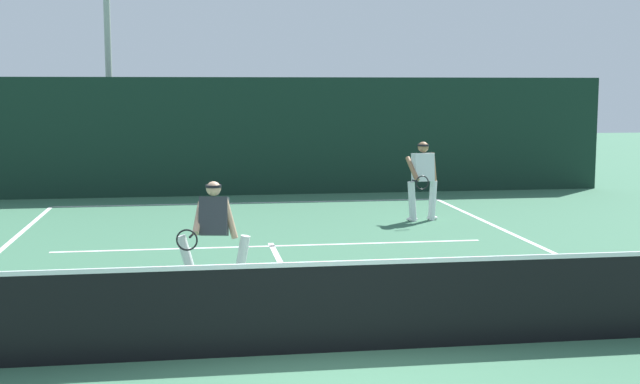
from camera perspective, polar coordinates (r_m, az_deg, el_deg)
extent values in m
plane|color=#3A6B4F|center=(9.14, 0.39, -10.84)|extent=(80.00, 80.00, 0.00)
cube|color=white|center=(20.61, -4.76, -0.74)|extent=(9.41, 0.10, 0.01)
cube|color=white|center=(15.02, -3.28, -3.68)|extent=(7.67, 0.10, 0.01)
cube|color=white|center=(12.19, -1.99, -6.22)|extent=(0.10, 6.40, 0.01)
cube|color=black|center=(9.00, 0.39, -7.98)|extent=(10.14, 0.02, 0.94)
cube|color=white|center=(8.89, 0.39, -4.88)|extent=(10.14, 0.03, 0.05)
cylinder|color=silver|center=(11.84, -5.38, -4.77)|extent=(0.29, 0.18, 0.78)
cylinder|color=silver|center=(11.96, -8.93, -4.71)|extent=(0.35, 0.20, 0.77)
ellipsoid|color=white|center=(11.92, -5.36, -6.36)|extent=(0.28, 0.16, 0.09)
ellipsoid|color=white|center=(12.03, -8.90, -6.28)|extent=(0.28, 0.16, 0.09)
cube|color=#2D3338|center=(11.78, -7.21, -1.64)|extent=(0.45, 0.39, 0.57)
cylinder|color=tan|center=(11.75, -6.15, -1.77)|extent=(0.24, 0.13, 0.59)
cylinder|color=tan|center=(11.82, -8.26, -1.75)|extent=(0.19, 0.53, 0.43)
sphere|color=tan|center=(11.73, -7.24, 0.22)|extent=(0.21, 0.21, 0.21)
cylinder|color=black|center=(11.72, -7.24, 0.40)|extent=(0.26, 0.26, 0.04)
cylinder|color=black|center=(11.62, -8.70, -2.94)|extent=(0.08, 0.26, 0.03)
torus|color=black|center=(11.29, -9.02, -3.24)|extent=(0.29, 0.08, 0.29)
cylinder|color=silver|center=(18.01, 7.64, -0.57)|extent=(0.21, 0.18, 0.85)
cylinder|color=silver|center=(17.81, 6.27, -0.64)|extent=(0.24, 0.19, 0.85)
ellipsoid|color=white|center=(18.06, 7.62, -1.76)|extent=(0.28, 0.15, 0.09)
ellipsoid|color=white|center=(17.86, 6.26, -1.84)|extent=(0.28, 0.15, 0.09)
cube|color=silver|center=(17.82, 7.00, 1.68)|extent=(0.48, 0.34, 0.61)
cylinder|color=#9E704C|center=(17.93, 7.69, 1.61)|extent=(0.18, 0.13, 0.65)
cylinder|color=#9E704C|center=(17.72, 6.29, 1.57)|extent=(0.19, 0.56, 0.50)
sphere|color=#9E704C|center=(17.79, 7.02, 3.05)|extent=(0.23, 0.23, 0.23)
cylinder|color=black|center=(17.79, 7.02, 3.17)|extent=(0.28, 0.28, 0.04)
cylinder|color=black|center=(17.50, 6.47, 0.75)|extent=(0.08, 0.26, 0.03)
torus|color=black|center=(17.20, 6.95, 0.63)|extent=(0.29, 0.07, 0.29)
sphere|color=#D1E033|center=(11.59, 10.34, -6.90)|extent=(0.07, 0.07, 0.07)
cube|color=black|center=(22.03, -5.08, 3.77)|extent=(19.47, 0.12, 3.07)
cylinder|color=#9EA39E|center=(23.79, -14.20, 9.67)|extent=(0.18, 0.18, 7.92)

